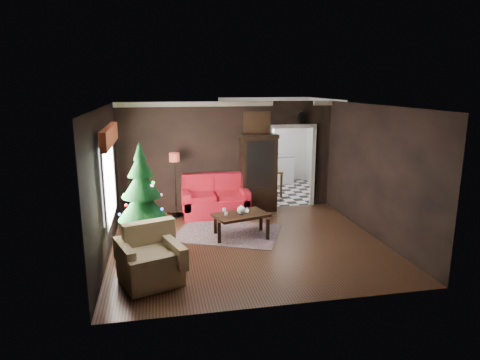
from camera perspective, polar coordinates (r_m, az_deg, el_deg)
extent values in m
plane|color=black|center=(8.71, 1.16, -8.70)|extent=(5.50, 5.50, 0.00)
plane|color=white|center=(8.11, 1.25, 10.02)|extent=(5.50, 5.50, 0.00)
plane|color=black|center=(10.71, -1.66, 3.18)|extent=(5.50, 0.00, 5.50)
plane|color=black|center=(5.96, 6.36, -4.82)|extent=(5.50, 0.00, 5.50)
plane|color=black|center=(8.18, -17.98, -0.51)|extent=(0.00, 5.50, 5.50)
plane|color=black|center=(9.27, 18.05, 1.02)|extent=(0.00, 5.50, 5.50)
cube|color=white|center=(8.35, -17.58, 0.15)|extent=(0.05, 1.60, 1.40)
cube|color=#983B28|center=(8.21, -17.41, 5.76)|extent=(0.12, 2.10, 0.35)
plane|color=silver|center=(12.80, 4.78, -1.64)|extent=(3.00, 3.00, 0.00)
cube|color=white|center=(13.88, 3.27, 6.65)|extent=(0.70, 0.06, 0.70)
cube|color=#2D2026|center=(9.30, -1.63, -7.23)|extent=(2.64, 2.34, 0.01)
cylinder|color=white|center=(9.12, -2.17, -4.04)|extent=(0.08, 0.08, 0.07)
cylinder|color=white|center=(8.84, -1.92, -4.62)|extent=(0.09, 0.09, 0.06)
imported|color=gray|center=(9.08, 0.15, -3.58)|extent=(0.16, 0.07, 0.23)
cylinder|color=silver|center=(11.03, 8.50, 8.46)|extent=(0.32, 0.32, 0.06)
cube|color=#BE7844|center=(10.70, 2.35, 7.76)|extent=(0.62, 0.05, 0.52)
cube|color=white|center=(13.83, 3.46, 1.38)|extent=(1.80, 0.60, 0.90)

